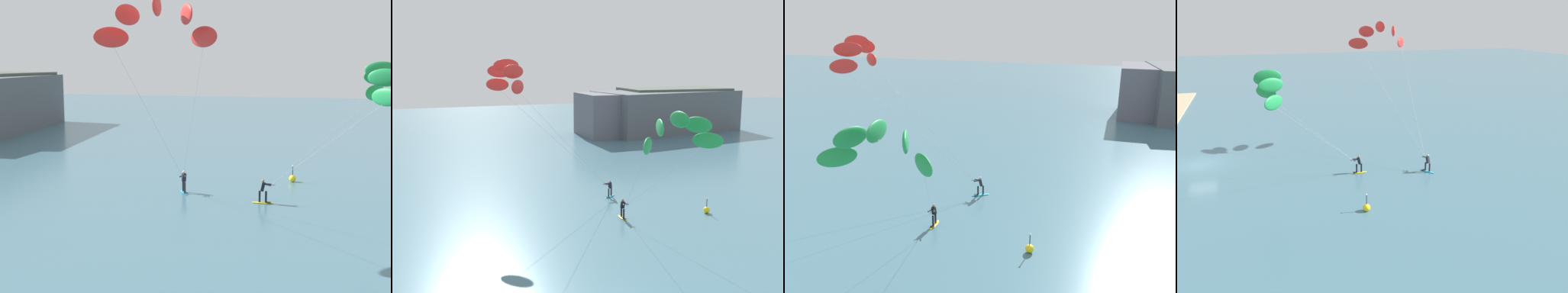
# 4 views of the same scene
# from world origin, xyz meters

# --- Properties ---
(kitesurfer_nearshore) EXTENTS (6.51, 9.24, 9.63)m
(kitesurfer_nearshore) POSITION_xyz_m (7.04, 6.94, 8.02)
(kitesurfer_nearshore) COLOR yellow
(kitesurfer_nearshore) RESTS_ON ground
(kitesurfer_mid_water) EXTENTS (11.97, 6.65, 13.07)m
(kitesurfer_mid_water) POSITION_xyz_m (-1.45, 18.78, 11.31)
(kitesurfer_mid_water) COLOR #23ADD1
(kitesurfer_mid_water) RESTS_ON ground
(marker_buoy) EXTENTS (0.56, 0.56, 1.38)m
(marker_buoy) POSITION_xyz_m (13.90, 12.59, 0.30)
(marker_buoy) COLOR yellow
(marker_buoy) RESTS_ON ground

